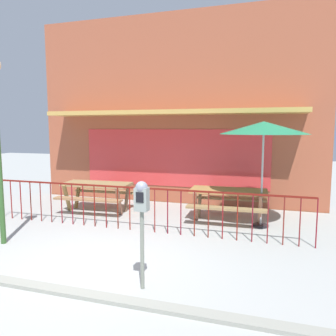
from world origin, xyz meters
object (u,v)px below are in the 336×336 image
Objects in this scene: picnic_table_left at (97,189)px; patio_umbrella at (264,129)px; picnic_table_right at (228,196)px; parking_meter_near at (142,206)px.

patio_umbrella is (4.25, -0.15, 1.61)m from picnic_table_left.
parking_meter_near is (-0.73, -3.73, 0.56)m from picnic_table_right.
picnic_table_right is (3.48, 0.07, 0.00)m from picnic_table_left.
parking_meter_near is at bearing -101.08° from picnic_table_right.
picnic_table_right is 0.77× the size of patio_umbrella.
parking_meter_near is at bearing -53.09° from picnic_table_left.
picnic_table_left is 4.61m from parking_meter_near.
picnic_table_right is 3.85m from parking_meter_near.
picnic_table_left and picnic_table_right have the same top height.
parking_meter_near reaches higher than picnic_table_left.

